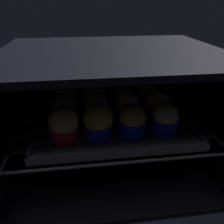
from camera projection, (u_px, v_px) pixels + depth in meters
oven_cavity at (110, 107)px, 71.14cm from camera, size 59.00×47.00×37.00cm
oven_rack at (112, 123)px, 68.89cm from camera, size 54.80×42.00×0.80cm
baking_tray at (112, 121)px, 67.98cm from camera, size 43.35×34.65×2.20cm
muffin_row0_col0 at (64, 125)px, 56.39cm from camera, size 7.60×7.60×8.92cm
muffin_row0_col1 at (98, 122)px, 57.44cm from camera, size 7.70×7.70×9.60cm
muffin_row0_col2 at (132, 121)px, 58.69cm from camera, size 7.11×7.11×8.24cm
muffin_row0_col3 at (165, 119)px, 59.82cm from camera, size 7.11×7.11×8.69cm
muffin_row1_col0 at (66, 111)px, 64.42cm from camera, size 7.13×7.13×8.16cm
muffin_row1_col1 at (96, 108)px, 65.77cm from camera, size 7.40×7.40×8.37cm
muffin_row1_col2 at (127, 106)px, 66.37cm from camera, size 7.34×7.34×8.58cm
muffin_row1_col3 at (157, 106)px, 67.37cm from camera, size 7.54×7.54×8.33cm
muffin_row2_col0 at (67, 98)px, 72.14cm from camera, size 7.20×7.20×8.57cm
muffin_row2_col1 at (95, 96)px, 73.50cm from camera, size 7.33×7.33×8.51cm
muffin_row2_col2 at (122, 95)px, 74.59cm from camera, size 7.11×7.11×8.78cm
muffin_row2_col3 at (148, 94)px, 75.38cm from camera, size 7.34×7.34×8.47cm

